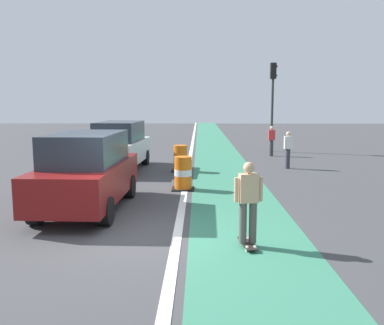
{
  "coord_description": "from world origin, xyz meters",
  "views": [
    {
      "loc": [
        1.36,
        -8.41,
        2.8
      ],
      "look_at": [
        1.16,
        3.38,
        1.1
      ],
      "focal_mm": 38.41,
      "sensor_mm": 36.0,
      "label": 1
    }
  ],
  "objects_px": {
    "parked_suv_nearest": "(87,171)",
    "parked_suv_second": "(120,145)",
    "skateboarder_on_lane": "(248,202)",
    "traffic_light_corner": "(273,91)",
    "pedestrian_crossing": "(288,149)",
    "traffic_barrel_mid": "(180,159)",
    "pedestrian_waiting": "(272,140)",
    "traffic_barrel_front": "(183,173)"
  },
  "relations": [
    {
      "from": "parked_suv_nearest",
      "to": "parked_suv_second",
      "type": "height_order",
      "value": "same"
    },
    {
      "from": "skateboarder_on_lane",
      "to": "traffic_light_corner",
      "type": "xyz_separation_m",
      "value": [
        3.29,
        16.25,
        2.59
      ]
    },
    {
      "from": "pedestrian_crossing",
      "to": "parked_suv_second",
      "type": "bearing_deg",
      "value": -177.12
    },
    {
      "from": "traffic_barrel_mid",
      "to": "parked_suv_nearest",
      "type": "bearing_deg",
      "value": -109.2
    },
    {
      "from": "pedestrian_crossing",
      "to": "pedestrian_waiting",
      "type": "xyz_separation_m",
      "value": [
        0.04,
        4.28,
        0.0
      ]
    },
    {
      "from": "pedestrian_crossing",
      "to": "parked_suv_nearest",
      "type": "bearing_deg",
      "value": -133.83
    },
    {
      "from": "parked_suv_nearest",
      "to": "pedestrian_crossing",
      "type": "relative_size",
      "value": 2.88
    },
    {
      "from": "parked_suv_nearest",
      "to": "parked_suv_second",
      "type": "xyz_separation_m",
      "value": [
        -0.43,
        6.71,
        0.0
      ]
    },
    {
      "from": "traffic_barrel_front",
      "to": "traffic_light_corner",
      "type": "xyz_separation_m",
      "value": [
        4.77,
        10.83,
        2.97
      ]
    },
    {
      "from": "traffic_barrel_front",
      "to": "traffic_light_corner",
      "type": "distance_m",
      "value": 12.2
    },
    {
      "from": "skateboarder_on_lane",
      "to": "parked_suv_second",
      "type": "bearing_deg",
      "value": 114.4
    },
    {
      "from": "traffic_barrel_front",
      "to": "traffic_light_corner",
      "type": "relative_size",
      "value": 0.21
    },
    {
      "from": "traffic_barrel_mid",
      "to": "traffic_light_corner",
      "type": "height_order",
      "value": "traffic_light_corner"
    },
    {
      "from": "skateboarder_on_lane",
      "to": "pedestrian_waiting",
      "type": "bearing_deg",
      "value": 78.32
    },
    {
      "from": "parked_suv_second",
      "to": "traffic_barrel_mid",
      "type": "bearing_deg",
      "value": -10.26
    },
    {
      "from": "parked_suv_second",
      "to": "pedestrian_waiting",
      "type": "relative_size",
      "value": 2.91
    },
    {
      "from": "traffic_barrel_front",
      "to": "pedestrian_crossing",
      "type": "xyz_separation_m",
      "value": [
        4.37,
        4.48,
        0.33
      ]
    },
    {
      "from": "skateboarder_on_lane",
      "to": "traffic_barrel_front",
      "type": "height_order",
      "value": "skateboarder_on_lane"
    },
    {
      "from": "traffic_barrel_front",
      "to": "traffic_barrel_mid",
      "type": "bearing_deg",
      "value": 93.89
    },
    {
      "from": "pedestrian_waiting",
      "to": "skateboarder_on_lane",
      "type": "bearing_deg",
      "value": -101.68
    },
    {
      "from": "parked_suv_second",
      "to": "traffic_barrel_front",
      "type": "bearing_deg",
      "value": -55.34
    },
    {
      "from": "parked_suv_second",
      "to": "traffic_light_corner",
      "type": "relative_size",
      "value": 0.92
    },
    {
      "from": "skateboarder_on_lane",
      "to": "parked_suv_second",
      "type": "distance_m",
      "value": 10.47
    },
    {
      "from": "parked_suv_nearest",
      "to": "skateboarder_on_lane",
      "type": "bearing_deg",
      "value": -35.92
    },
    {
      "from": "traffic_barrel_front",
      "to": "pedestrian_waiting",
      "type": "xyz_separation_m",
      "value": [
        4.41,
        8.76,
        0.33
      ]
    },
    {
      "from": "skateboarder_on_lane",
      "to": "traffic_barrel_mid",
      "type": "relative_size",
      "value": 1.55
    },
    {
      "from": "skateboarder_on_lane",
      "to": "pedestrian_crossing",
      "type": "height_order",
      "value": "skateboarder_on_lane"
    },
    {
      "from": "traffic_light_corner",
      "to": "pedestrian_crossing",
      "type": "xyz_separation_m",
      "value": [
        -0.4,
        -6.35,
        -2.64
      ]
    },
    {
      "from": "parked_suv_second",
      "to": "traffic_light_corner",
      "type": "height_order",
      "value": "traffic_light_corner"
    },
    {
      "from": "pedestrian_crossing",
      "to": "pedestrian_waiting",
      "type": "distance_m",
      "value": 4.28
    },
    {
      "from": "traffic_barrel_front",
      "to": "pedestrian_waiting",
      "type": "distance_m",
      "value": 9.81
    },
    {
      "from": "parked_suv_second",
      "to": "traffic_barrel_mid",
      "type": "height_order",
      "value": "parked_suv_second"
    },
    {
      "from": "skateboarder_on_lane",
      "to": "pedestrian_crossing",
      "type": "bearing_deg",
      "value": 73.71
    },
    {
      "from": "traffic_barrel_front",
      "to": "pedestrian_crossing",
      "type": "bearing_deg",
      "value": 45.72
    },
    {
      "from": "parked_suv_second",
      "to": "traffic_barrel_front",
      "type": "xyz_separation_m",
      "value": [
        2.85,
        -4.12,
        -0.5
      ]
    },
    {
      "from": "parked_suv_nearest",
      "to": "pedestrian_crossing",
      "type": "height_order",
      "value": "parked_suv_nearest"
    },
    {
      "from": "parked_suv_second",
      "to": "traffic_light_corner",
      "type": "distance_m",
      "value": 10.45
    },
    {
      "from": "traffic_barrel_mid",
      "to": "pedestrian_waiting",
      "type": "xyz_separation_m",
      "value": [
        4.66,
        5.11,
        0.33
      ]
    },
    {
      "from": "traffic_barrel_front",
      "to": "traffic_light_corner",
      "type": "height_order",
      "value": "traffic_light_corner"
    },
    {
      "from": "traffic_light_corner",
      "to": "traffic_barrel_front",
      "type": "bearing_deg",
      "value": -113.76
    },
    {
      "from": "traffic_light_corner",
      "to": "pedestrian_crossing",
      "type": "height_order",
      "value": "traffic_light_corner"
    },
    {
      "from": "parked_suv_second",
      "to": "pedestrian_crossing",
      "type": "height_order",
      "value": "parked_suv_second"
    }
  ]
}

